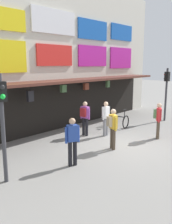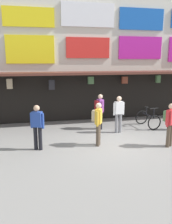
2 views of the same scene
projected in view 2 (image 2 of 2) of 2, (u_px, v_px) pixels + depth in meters
The scene contains 8 objects.
ground_plane at pixel (110, 143), 9.36m from camera, with size 80.00×80.00×0.00m, color gray.
shopfront at pixel (86, 47), 12.86m from camera, with size 18.00×2.60×8.00m.
bicycle_parked at pixel (148, 119), 11.59m from camera, with size 0.85×1.24×1.05m.
pedestrian_in_blue at pixel (98, 121), 8.96m from camera, with size 0.46×0.48×1.68m.
pedestrian_in_green at pixel (119, 112), 10.57m from camera, with size 0.53×0.24×1.68m.
pedestrian_in_red at pixel (37, 125), 8.52m from camera, with size 0.49×0.34×1.68m.
pedestrian_in_yellow at pixel (100, 109), 11.14m from camera, with size 0.40×0.52×1.68m.
pedestrian_in_black at pixel (170, 122), 8.85m from camera, with size 0.48×0.46×1.68m.
Camera 2 is at (-2.85, -8.45, 3.26)m, focal length 37.72 mm.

